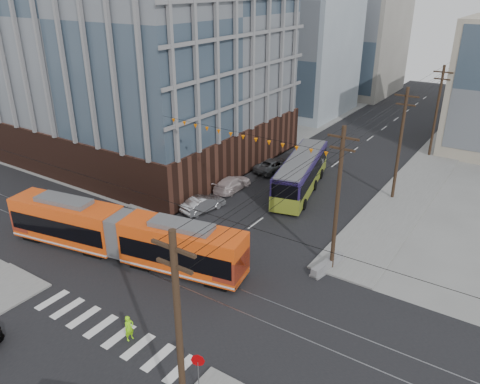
# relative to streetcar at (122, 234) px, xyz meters

# --- Properties ---
(ground) EXTENTS (160.00, 160.00, 0.00)m
(ground) POSITION_rel_streetcar_xyz_m (5.68, -3.65, -1.93)
(ground) COLOR slate
(office_building) EXTENTS (30.00, 25.00, 28.60)m
(office_building) POSITION_rel_streetcar_xyz_m (-16.32, 19.35, 12.37)
(office_building) COLOR #381E16
(office_building) RESTS_ON ground
(bg_bldg_nw_near) EXTENTS (18.00, 16.00, 18.00)m
(bg_bldg_nw_near) POSITION_rel_streetcar_xyz_m (-11.32, 48.35, 7.07)
(bg_bldg_nw_near) COLOR #8C99A5
(bg_bldg_nw_near) RESTS_ON ground
(bg_bldg_nw_far) EXTENTS (16.00, 18.00, 20.00)m
(bg_bldg_nw_far) POSITION_rel_streetcar_xyz_m (-8.32, 68.35, 8.07)
(bg_bldg_nw_far) COLOR gray
(bg_bldg_nw_far) RESTS_ON ground
(utility_pole_near) EXTENTS (0.30, 0.30, 11.00)m
(utility_pole_near) POSITION_rel_streetcar_xyz_m (14.18, -9.65, 3.57)
(utility_pole_near) COLOR black
(utility_pole_near) RESTS_ON ground
(utility_pole_far) EXTENTS (0.30, 0.30, 11.00)m
(utility_pole_far) POSITION_rel_streetcar_xyz_m (14.18, 52.35, 3.57)
(utility_pole_far) COLOR black
(utility_pole_far) RESTS_ON ground
(streetcar) EXTENTS (20.22, 6.40, 3.86)m
(streetcar) POSITION_rel_streetcar_xyz_m (0.00, 0.00, 0.00)
(streetcar) COLOR #EF4C10
(streetcar) RESTS_ON ground
(city_bus) EXTENTS (5.75, 13.30, 3.68)m
(city_bus) POSITION_rel_streetcar_xyz_m (5.65, 19.10, -0.09)
(city_bus) COLOR #25194E
(city_bus) RESTS_ON ground
(parked_car_silver) EXTENTS (2.48, 4.66, 1.46)m
(parked_car_silver) POSITION_rel_streetcar_xyz_m (0.25, 9.75, -1.20)
(parked_car_silver) COLOR #B0B2B7
(parked_car_silver) RESTS_ON ground
(parked_car_white) EXTENTS (2.02, 4.94, 1.43)m
(parked_car_white) POSITION_rel_streetcar_xyz_m (-0.21, 15.25, -1.22)
(parked_car_white) COLOR silver
(parked_car_white) RESTS_ON ground
(parked_car_grey) EXTENTS (3.15, 5.54, 1.46)m
(parked_car_grey) POSITION_rel_streetcar_xyz_m (0.74, 22.26, -1.20)
(parked_car_grey) COLOR #474A4C
(parked_car_grey) RESTS_ON ground
(pedestrian) EXTENTS (0.49, 0.67, 1.67)m
(pedestrian) POSITION_rel_streetcar_xyz_m (7.25, -6.45, -1.10)
(pedestrian) COLOR #92FD12
(pedestrian) RESTS_ON ground
(stop_sign) EXTENTS (0.96, 0.96, 2.40)m
(stop_sign) POSITION_rel_streetcar_xyz_m (13.19, -7.35, -0.73)
(stop_sign) COLOR #AE0003
(stop_sign) RESTS_ON ground
(jersey_barrier) EXTENTS (1.45, 3.61, 0.71)m
(jersey_barrier) POSITION_rel_streetcar_xyz_m (13.98, 7.10, -1.58)
(jersey_barrier) COLOR gray
(jersey_barrier) RESTS_ON ground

